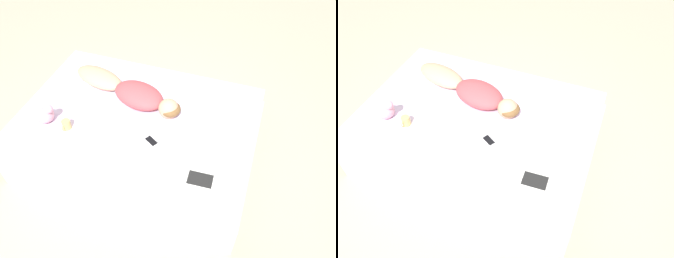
{
  "view_description": "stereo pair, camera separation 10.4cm",
  "coord_description": "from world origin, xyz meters",
  "views": [
    {
      "loc": [
        2.07,
        1.01,
        2.86
      ],
      "look_at": [
        0.13,
        0.36,
        0.63
      ],
      "focal_mm": 35.0,
      "sensor_mm": 36.0,
      "label": 1
    },
    {
      "loc": [
        2.03,
        1.11,
        2.86
      ],
      "look_at": [
        0.13,
        0.36,
        0.63
      ],
      "focal_mm": 35.0,
      "sensor_mm": 36.0,
      "label": 2
    }
  ],
  "objects": [
    {
      "name": "bed",
      "position": [
        0.0,
        0.0,
        0.29
      ],
      "size": [
        1.63,
        2.34,
        0.58
      ],
      "color": "beige",
      "rests_on": "ground_plane"
    },
    {
      "name": "plush_toy",
      "position": [
        0.35,
        -0.79,
        0.67
      ],
      "size": [
        0.18,
        0.18,
        0.22
      ],
      "color": "#DB9EB2",
      "rests_on": "bed"
    },
    {
      "name": "open_magazine",
      "position": [
        0.44,
        0.77,
        0.59
      ],
      "size": [
        0.44,
        0.32,
        0.01
      ],
      "rotation": [
        0.0,
        0.0,
        0.05
      ],
      "color": "white",
      "rests_on": "bed"
    },
    {
      "name": "coffee_mug",
      "position": [
        0.37,
        -0.57,
        0.63
      ],
      "size": [
        0.12,
        0.08,
        0.1
      ],
      "color": "tan",
      "rests_on": "bed"
    },
    {
      "name": "ground_plane",
      "position": [
        0.0,
        0.0,
        0.0
      ],
      "size": [
        12.0,
        12.0,
        0.0
      ],
      "primitive_type": "plane",
      "color": "#B7A88E"
    },
    {
      "name": "cell_phone",
      "position": [
        0.28,
        0.25,
        0.59
      ],
      "size": [
        0.14,
        0.16,
        0.01
      ],
      "rotation": [
        0.0,
        0.0,
        -0.54
      ],
      "color": "silver",
      "rests_on": "bed"
    },
    {
      "name": "person",
      "position": [
        -0.22,
        -0.17,
        0.67
      ],
      "size": [
        0.6,
        1.33,
        0.2
      ],
      "rotation": [
        0.0,
        0.0,
        -0.28
      ],
      "color": "tan",
      "rests_on": "bed"
    }
  ]
}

